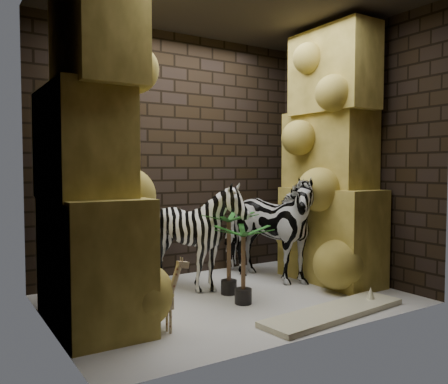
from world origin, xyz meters
TOP-DOWN VIEW (x-y plane):
  - floor at (0.00, 0.00)m, footprint 3.50×3.50m
  - ceiling at (0.00, 0.00)m, footprint 3.50×3.50m
  - wall_back at (0.00, 1.25)m, footprint 3.50×0.00m
  - wall_front at (0.00, -1.25)m, footprint 3.50×0.00m
  - wall_left at (-1.75, 0.00)m, footprint 0.00×3.00m
  - wall_right at (1.75, 0.00)m, footprint 0.00×3.00m
  - rock_pillar_left at (-1.40, 0.00)m, footprint 0.68×1.30m
  - rock_pillar_right at (1.42, 0.00)m, footprint 0.58×1.25m
  - zebra_right at (0.76, 0.41)m, footprint 1.01×1.39m
  - zebra_left at (-0.13, 0.48)m, footprint 1.33×1.46m
  - giraffe_toy at (-1.02, -0.54)m, footprint 0.32×0.12m
  - palm_front at (0.09, 0.16)m, footprint 0.36×0.36m
  - palm_back at (0.02, -0.21)m, footprint 0.36×0.36m
  - surfboard at (0.53, -0.94)m, footprint 1.62×0.55m

SIDE VIEW (x-z plane):
  - floor at x=0.00m, z-range 0.00..0.00m
  - surfboard at x=0.53m, z-range 0.00..0.05m
  - giraffe_toy at x=-1.02m, z-range 0.00..0.62m
  - palm_back at x=0.02m, z-range 0.00..0.78m
  - palm_front at x=0.09m, z-range 0.00..0.89m
  - zebra_left at x=-0.13m, z-range 0.00..1.08m
  - zebra_right at x=0.76m, z-range 0.00..1.47m
  - wall_back at x=0.00m, z-range -0.25..3.25m
  - wall_front at x=0.00m, z-range -0.25..3.25m
  - wall_left at x=-1.75m, z-range 0.00..3.00m
  - wall_right at x=1.75m, z-range 0.00..3.00m
  - rock_pillar_left at x=-1.40m, z-range 0.00..3.00m
  - rock_pillar_right at x=1.42m, z-range 0.00..3.00m
  - ceiling at x=0.00m, z-range 3.00..3.00m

